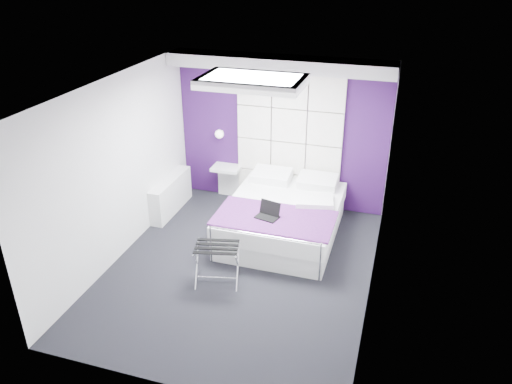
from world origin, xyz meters
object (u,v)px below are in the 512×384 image
at_px(wall_lamp, 220,133).
at_px(bed, 283,217).
at_px(laptop, 268,213).
at_px(radiator, 171,195).
at_px(luggage_rack, 217,264).
at_px(nightstand, 227,168).

relative_size(wall_lamp, bed, 0.07).
bearing_deg(laptop, bed, 93.64).
distance_m(radiator, bed, 2.04).
bearing_deg(wall_lamp, laptop, -49.13).
xyz_separation_m(radiator, luggage_rack, (1.49, -1.66, -0.02)).
height_order(radiator, laptop, laptop).
bearing_deg(nightstand, radiator, -136.49).
relative_size(luggage_rack, laptop, 1.78).
relative_size(nightstand, luggage_rack, 0.86).
xyz_separation_m(bed, luggage_rack, (-0.53, -1.46, -0.03)).
bearing_deg(wall_lamp, nightstand, -18.64).
xyz_separation_m(wall_lamp, nightstand, (0.12, -0.04, -0.62)).
relative_size(radiator, bed, 0.57).
bearing_deg(laptop, radiator, 173.31).
height_order(wall_lamp, laptop, wall_lamp).
bearing_deg(luggage_rack, laptop, 52.06).
distance_m(wall_lamp, nightstand, 0.63).
bearing_deg(radiator, bed, -5.75).
height_order(nightstand, laptop, laptop).
bearing_deg(radiator, laptop, -20.76).
bearing_deg(luggage_rack, nightstand, 94.33).
xyz_separation_m(wall_lamp, radiator, (-0.64, -0.76, -0.92)).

